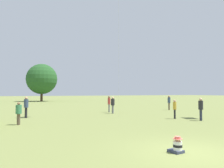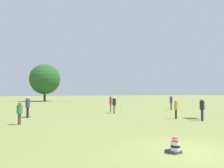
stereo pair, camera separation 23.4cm
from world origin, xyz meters
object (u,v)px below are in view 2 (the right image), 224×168
seated_toddler (175,146)px  person_standing_5 (111,102)px  person_standing_7 (114,104)px  distant_tree_0 (45,79)px  person_standing_2 (171,101)px  person_standing_1 (176,107)px  person_standing_3 (28,105)px  person_standing_4 (202,107)px  person_standing_6 (20,111)px

seated_toddler → person_standing_5: bearing=66.2°
person_standing_7 → distant_tree_0: 37.61m
person_standing_2 → seated_toddler: bearing=68.3°
person_standing_1 → person_standing_5: 8.33m
person_standing_3 → person_standing_7: person_standing_3 is taller
person_standing_3 → person_standing_7: (8.60, 0.38, -0.06)m
person_standing_2 → person_standing_5: size_ratio=0.99×
seated_toddler → person_standing_5: size_ratio=0.33×
person_standing_4 → person_standing_5: size_ratio=0.97×
person_standing_6 → distant_tree_0: size_ratio=0.16×
seated_toddler → person_standing_3: person_standing_3 is taller
person_standing_5 → person_standing_6: (-9.63, -6.01, -0.23)m
person_standing_1 → person_standing_3: person_standing_3 is taller
person_standing_5 → seated_toddler: bearing=-35.5°
seated_toddler → person_standing_7: bearing=65.6°
person_standing_4 → person_standing_1: bearing=-166.5°
person_standing_4 → distant_tree_0: (-5.88, 45.59, 4.63)m
person_standing_1 → person_standing_5: size_ratio=0.87×
person_standing_2 → person_standing_3: 17.24m
person_standing_7 → distant_tree_0: (-2.20, 37.26, 4.66)m
person_standing_2 → distant_tree_0: bearing=-55.6°
person_standing_3 → person_standing_6: size_ratio=1.20×
person_standing_3 → distant_tree_0: distant_tree_0 is taller
person_standing_3 → person_standing_5: size_ratio=1.01×
person_standing_1 → distant_tree_0: (-4.88, 43.75, 4.73)m
person_standing_3 → person_standing_6: (-0.77, -4.15, -0.20)m
seated_toddler → person_standing_2: size_ratio=0.33×
person_standing_6 → person_standing_3: bearing=149.4°
person_standing_5 → distant_tree_0: size_ratio=0.19×
person_standing_6 → seated_toddler: bearing=6.0°
person_standing_4 → person_standing_6: person_standing_4 is taller
person_standing_4 → seated_toddler: bearing=-67.3°
seated_toddler → person_standing_6: (-4.93, 10.07, 0.66)m
person_standing_2 → person_standing_1: bearing=70.2°
person_standing_2 → person_standing_4: bearing=80.5°
person_standing_2 → person_standing_6: person_standing_2 is taller
person_standing_1 → person_standing_2: (5.90, 7.67, 0.13)m
seated_toddler → person_standing_3: bearing=98.8°
person_standing_7 → person_standing_3: bearing=80.7°
person_standing_5 → person_standing_3: bearing=-97.4°
person_standing_2 → person_standing_5: (-8.32, 0.30, 0.03)m
person_standing_6 → person_standing_7: bearing=95.7°
seated_toddler → person_standing_7: person_standing_7 is taller
person_standing_4 → person_standing_5: (-3.42, 9.82, 0.07)m
person_standing_6 → distant_tree_0: 42.67m
person_standing_1 → person_standing_4: 2.10m
person_standing_7 → person_standing_1: bearing=-169.5°
person_standing_3 → person_standing_7: bearing=-6.2°
person_standing_2 → person_standing_7: person_standing_2 is taller
person_standing_5 → person_standing_6: 11.35m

